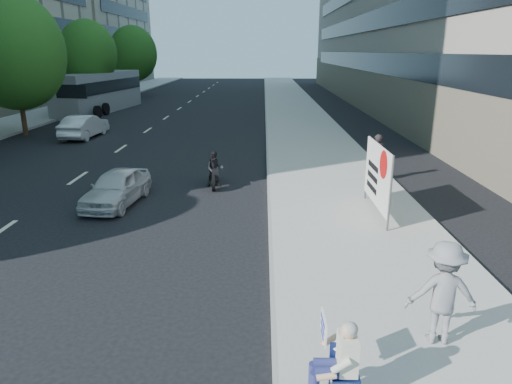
{
  "coord_description": "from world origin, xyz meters",
  "views": [
    {
      "loc": [
        1.23,
        -10.22,
        5.08
      ],
      "look_at": [
        1.05,
        1.5,
        1.45
      ],
      "focal_mm": 32.0,
      "sensor_mm": 36.0,
      "label": 1
    }
  ],
  "objects_px": {
    "jogger": "(443,293)",
    "pedestrian_woman": "(377,156)",
    "seated_protester": "(337,357)",
    "bus": "(100,92)",
    "white_sedan_near": "(117,187)",
    "motorcycle": "(215,171)",
    "protest_banner": "(377,175)",
    "white_sedan_mid": "(84,126)"
  },
  "relations": [
    {
      "from": "protest_banner",
      "to": "white_sedan_mid",
      "type": "xyz_separation_m",
      "value": [
        -14.46,
        13.81,
        -0.71
      ]
    },
    {
      "from": "jogger",
      "to": "pedestrian_woman",
      "type": "relative_size",
      "value": 1.06
    },
    {
      "from": "jogger",
      "to": "protest_banner",
      "type": "bearing_deg",
      "value": -89.19
    },
    {
      "from": "pedestrian_woman",
      "to": "white_sedan_mid",
      "type": "height_order",
      "value": "pedestrian_woman"
    },
    {
      "from": "jogger",
      "to": "motorcycle",
      "type": "bearing_deg",
      "value": -59.12
    },
    {
      "from": "seated_protester",
      "to": "jogger",
      "type": "relative_size",
      "value": 0.69
    },
    {
      "from": "white_sedan_near",
      "to": "white_sedan_mid",
      "type": "height_order",
      "value": "white_sedan_mid"
    },
    {
      "from": "jogger",
      "to": "white_sedan_near",
      "type": "relative_size",
      "value": 0.53
    },
    {
      "from": "jogger",
      "to": "motorcycle",
      "type": "height_order",
      "value": "jogger"
    },
    {
      "from": "white_sedan_near",
      "to": "white_sedan_mid",
      "type": "bearing_deg",
      "value": 122.26
    },
    {
      "from": "pedestrian_woman",
      "to": "white_sedan_mid",
      "type": "bearing_deg",
      "value": -27.86
    },
    {
      "from": "protest_banner",
      "to": "bus",
      "type": "relative_size",
      "value": 0.25
    },
    {
      "from": "seated_protester",
      "to": "motorcycle",
      "type": "relative_size",
      "value": 0.64
    },
    {
      "from": "seated_protester",
      "to": "bus",
      "type": "distance_m",
      "value": 37.85
    },
    {
      "from": "white_sedan_near",
      "to": "white_sedan_mid",
      "type": "xyz_separation_m",
      "value": [
        -5.89,
        12.62,
        0.09
      ]
    },
    {
      "from": "pedestrian_woman",
      "to": "bus",
      "type": "distance_m",
      "value": 29.07
    },
    {
      "from": "white_sedan_mid",
      "to": "motorcycle",
      "type": "bearing_deg",
      "value": 134.51
    },
    {
      "from": "seated_protester",
      "to": "motorcycle",
      "type": "distance_m",
      "value": 11.92
    },
    {
      "from": "seated_protester",
      "to": "motorcycle",
      "type": "xyz_separation_m",
      "value": [
        -2.95,
        11.54,
        -0.24
      ]
    },
    {
      "from": "jogger",
      "to": "bus",
      "type": "relative_size",
      "value": 0.15
    },
    {
      "from": "pedestrian_woman",
      "to": "bus",
      "type": "xyz_separation_m",
      "value": [
        -18.8,
        22.17,
        0.6
      ]
    },
    {
      "from": "bus",
      "to": "pedestrian_woman",
      "type": "bearing_deg",
      "value": -42.32
    },
    {
      "from": "seated_protester",
      "to": "white_sedan_near",
      "type": "relative_size",
      "value": 0.37
    },
    {
      "from": "pedestrian_woman",
      "to": "protest_banner",
      "type": "xyz_separation_m",
      "value": [
        -1.02,
        -4.3,
        0.36
      ]
    },
    {
      "from": "jogger",
      "to": "white_sedan_near",
      "type": "distance_m",
      "value": 11.32
    },
    {
      "from": "white_sedan_near",
      "to": "bus",
      "type": "relative_size",
      "value": 0.29
    },
    {
      "from": "seated_protester",
      "to": "white_sedan_mid",
      "type": "xyz_separation_m",
      "value": [
        -11.99,
        21.95,
        -0.18
      ]
    },
    {
      "from": "seated_protester",
      "to": "jogger",
      "type": "height_order",
      "value": "jogger"
    },
    {
      "from": "jogger",
      "to": "pedestrian_woman",
      "type": "distance_m",
      "value": 11.06
    },
    {
      "from": "seated_protester",
      "to": "bus",
      "type": "xyz_separation_m",
      "value": [
        -15.32,
        34.6,
        0.76
      ]
    },
    {
      "from": "seated_protester",
      "to": "white_sedan_near",
      "type": "distance_m",
      "value": 11.15
    },
    {
      "from": "white_sedan_near",
      "to": "bus",
      "type": "xyz_separation_m",
      "value": [
        -9.21,
        25.28,
        1.03
      ]
    },
    {
      "from": "protest_banner",
      "to": "motorcycle",
      "type": "distance_m",
      "value": 6.45
    },
    {
      "from": "pedestrian_woman",
      "to": "protest_banner",
      "type": "relative_size",
      "value": 0.58
    },
    {
      "from": "pedestrian_woman",
      "to": "motorcycle",
      "type": "height_order",
      "value": "pedestrian_woman"
    },
    {
      "from": "seated_protester",
      "to": "bus",
      "type": "relative_size",
      "value": 0.11
    },
    {
      "from": "white_sedan_near",
      "to": "motorcycle",
      "type": "distance_m",
      "value": 3.86
    },
    {
      "from": "protest_banner",
      "to": "seated_protester",
      "type": "bearing_deg",
      "value": -106.86
    },
    {
      "from": "protest_banner",
      "to": "motorcycle",
      "type": "relative_size",
      "value": 1.49
    },
    {
      "from": "white_sedan_near",
      "to": "white_sedan_mid",
      "type": "relative_size",
      "value": 0.84
    },
    {
      "from": "jogger",
      "to": "bus",
      "type": "height_order",
      "value": "bus"
    },
    {
      "from": "protest_banner",
      "to": "white_sedan_mid",
      "type": "height_order",
      "value": "protest_banner"
    }
  ]
}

